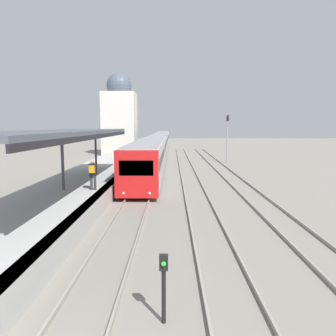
{
  "coord_description": "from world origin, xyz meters",
  "views": [
    {
      "loc": [
        2.09,
        -3.72,
        4.51
      ],
      "look_at": [
        1.83,
        18.18,
        1.69
      ],
      "focal_mm": 35.0,
      "sensor_mm": 36.0,
      "label": 1
    }
  ],
  "objects_px": {
    "person_on_platform": "(93,172)",
    "signal_mast_far": "(227,133)",
    "signal_post_near": "(164,281)",
    "train_near": "(159,143)"
  },
  "relations": [
    {
      "from": "signal_post_near",
      "to": "signal_mast_far",
      "type": "height_order",
      "value": "signal_mast_far"
    },
    {
      "from": "train_near",
      "to": "signal_mast_far",
      "type": "bearing_deg",
      "value": -53.01
    },
    {
      "from": "person_on_platform",
      "to": "signal_mast_far",
      "type": "bearing_deg",
      "value": 64.17
    },
    {
      "from": "train_near",
      "to": "signal_mast_far",
      "type": "xyz_separation_m",
      "value": [
        8.94,
        -11.87,
        1.83
      ]
    },
    {
      "from": "train_near",
      "to": "signal_mast_far",
      "type": "relative_size",
      "value": 11.53
    },
    {
      "from": "train_near",
      "to": "signal_post_near",
      "type": "relative_size",
      "value": 41.02
    },
    {
      "from": "train_near",
      "to": "signal_post_near",
      "type": "bearing_deg",
      "value": -87.6
    },
    {
      "from": "train_near",
      "to": "signal_post_near",
      "type": "height_order",
      "value": "train_near"
    },
    {
      "from": "person_on_platform",
      "to": "signal_mast_far",
      "type": "height_order",
      "value": "signal_mast_far"
    },
    {
      "from": "person_on_platform",
      "to": "signal_mast_far",
      "type": "xyz_separation_m",
      "value": [
        11.16,
        23.07,
        1.59
      ]
    }
  ]
}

